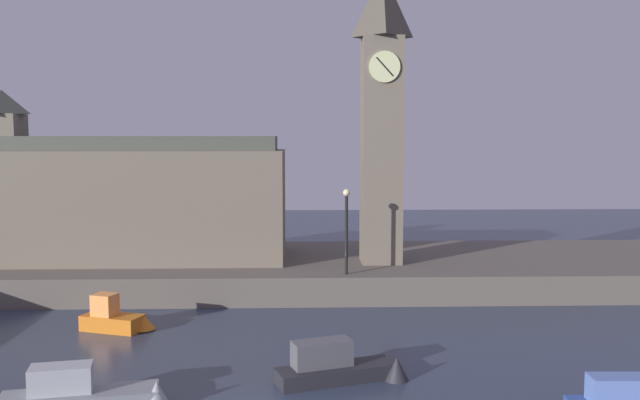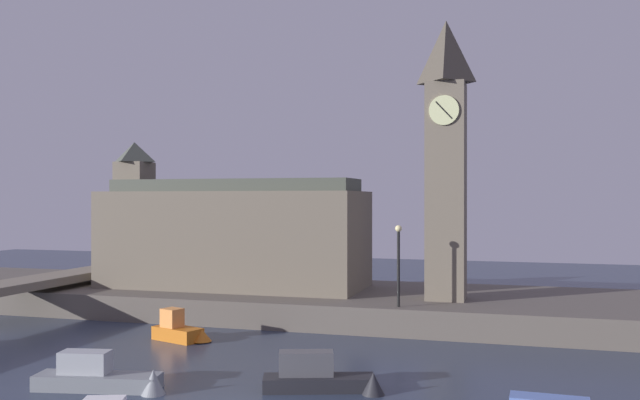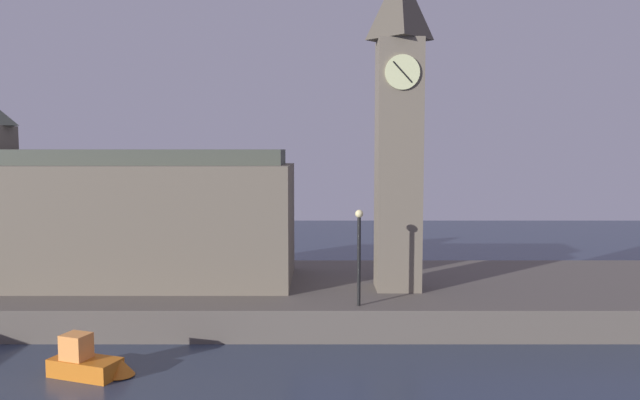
{
  "view_description": "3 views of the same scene",
  "coord_description": "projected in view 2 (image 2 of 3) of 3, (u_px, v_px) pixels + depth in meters",
  "views": [
    {
      "loc": [
        1.04,
        -19.28,
        8.44
      ],
      "look_at": [
        2.16,
        16.54,
        5.16
      ],
      "focal_mm": 38.26,
      "sensor_mm": 36.0,
      "label": 1
    },
    {
      "loc": [
        9.64,
        -20.84,
        7.27
      ],
      "look_at": [
        -1.25,
        16.04,
        7.19
      ],
      "focal_mm": 38.01,
      "sensor_mm": 36.0,
      "label": 2
    },
    {
      "loc": [
        1.7,
        -11.89,
        8.56
      ],
      "look_at": [
        1.82,
        16.67,
        6.14
      ],
      "focal_mm": 33.95,
      "sensor_mm": 36.0,
      "label": 3
    }
  ],
  "objects": [
    {
      "name": "far_embankment",
      "position": [
        357.0,
        304.0,
        41.92
      ],
      "size": [
        70.0,
        12.0,
        1.5
      ],
      "primitive_type": "cube",
      "color": "#5B544C",
      "rests_on": "ground"
    },
    {
      "name": "clock_tower",
      "position": [
        446.0,
        155.0,
        38.67
      ],
      "size": [
        2.4,
        2.44,
        15.97
      ],
      "color": "#6B6051",
      "rests_on": "far_embankment"
    },
    {
      "name": "parliament_hall",
      "position": [
        229.0,
        234.0,
        44.48
      ],
      "size": [
        17.09,
        6.83,
        9.65
      ],
      "color": "#6B6051",
      "rests_on": "far_embankment"
    },
    {
      "name": "streetlamp",
      "position": [
        398.0,
        257.0,
        36.04
      ],
      "size": [
        0.36,
        0.36,
        4.36
      ],
      "color": "black",
      "rests_on": "far_embankment"
    },
    {
      "name": "boat_cruiser_grey",
      "position": [
        108.0,
        378.0,
        25.63
      ],
      "size": [
        5.5,
        2.16,
        1.69
      ],
      "color": "gray",
      "rests_on": "ground"
    },
    {
      "name": "boat_barge_dark",
      "position": [
        327.0,
        378.0,
        25.56
      ],
      "size": [
        4.99,
        2.47,
        1.67
      ],
      "color": "#232328",
      "rests_on": "ground"
    },
    {
      "name": "boat_patrol_orange",
      "position": [
        181.0,
        331.0,
        34.57
      ],
      "size": [
        3.45,
        2.01,
        1.63
      ],
      "color": "orange",
      "rests_on": "ground"
    }
  ]
}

